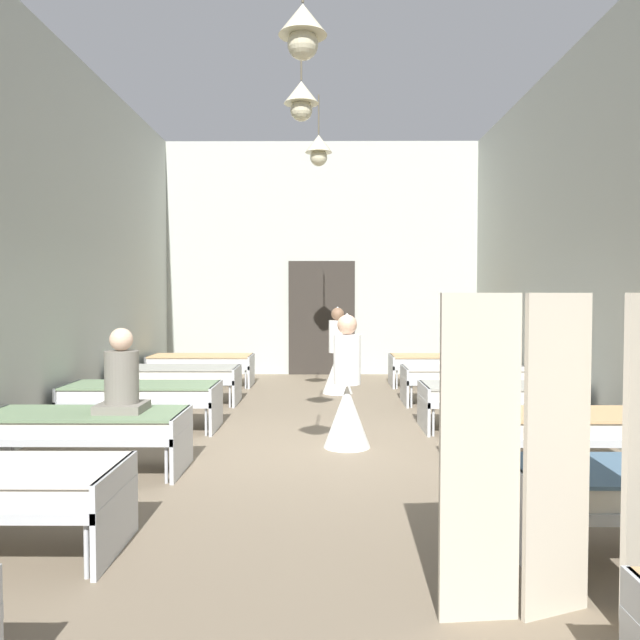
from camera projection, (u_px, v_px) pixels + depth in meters
The scene contains 14 objects.
ground_plane at pixel (319, 453), 6.97m from camera, with size 7.16×13.55×0.10m, color #7A6B56.
room_shell at pixel (320, 236), 8.27m from camera, with size 6.96×13.15×4.91m.
bed_left_row_2 at pixel (84, 426), 6.01m from camera, with size 1.90×0.84×0.57m.
bed_right_row_2 at pixel (553, 427), 5.98m from camera, with size 1.90×0.84×0.57m.
bed_left_row_3 at pixel (142, 395), 7.91m from camera, with size 1.90×0.84×0.57m.
bed_right_row_3 at pixel (498, 395), 7.88m from camera, with size 1.90×0.84×0.57m.
bed_left_row_4 at pixel (177, 375), 9.81m from camera, with size 1.90×0.84×0.57m.
bed_right_row_4 at pixel (464, 376), 9.78m from camera, with size 1.90×0.84×0.57m.
bed_left_row_5 at pixel (201, 362), 11.71m from camera, with size 1.90×0.84×0.57m.
bed_right_row_5 at pixel (442, 362), 11.68m from camera, with size 1.90×0.84×0.57m.
nurse_near_aisle at pixel (347, 400), 6.99m from camera, with size 0.52×0.52×1.49m.
nurse_mid_aisle at pixel (338, 362), 10.82m from camera, with size 0.52×0.52×1.49m.
patient_seated_primary at pixel (122, 381), 6.03m from camera, with size 0.44×0.44×0.80m.
privacy_screen at pixel (560, 457), 3.27m from camera, with size 1.22×0.30×1.70m.
Camera 1 is at (0.06, -6.90, 1.69)m, focal length 35.51 mm.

